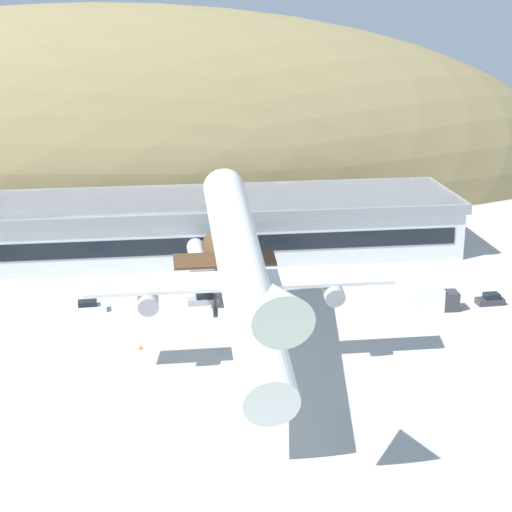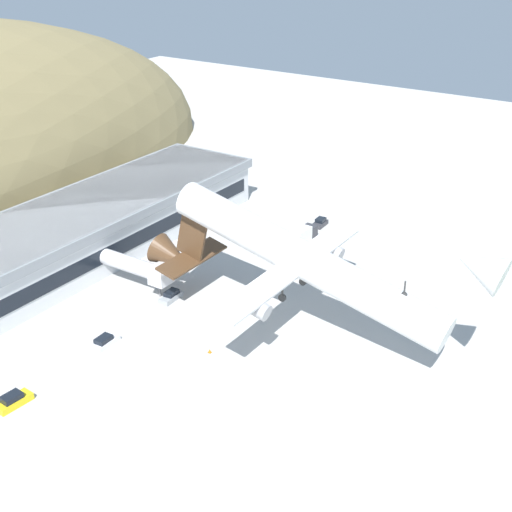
{
  "view_description": "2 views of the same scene",
  "coord_description": "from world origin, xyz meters",
  "px_view_note": "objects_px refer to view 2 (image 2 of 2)",
  "views": [
    {
      "loc": [
        -2.19,
        -81.97,
        41.69
      ],
      "look_at": [
        10.06,
        7.92,
        12.65
      ],
      "focal_mm": 60.0,
      "sensor_mm": 36.0,
      "label": 1
    },
    {
      "loc": [
        -68.86,
        -38.26,
        55.11
      ],
      "look_at": [
        4.5,
        10.26,
        12.47
      ],
      "focal_mm": 50.0,
      "sensor_mm": 36.0,
      "label": 2
    }
  ],
  "objects_px": {
    "traffic_cone_0": "(210,351)",
    "service_car_2": "(13,401)",
    "jetway_0": "(140,268)",
    "service_car_3": "(105,342)",
    "terminal_building": "(59,239)",
    "service_car_0": "(171,296)",
    "service_car_1": "(320,223)",
    "cargo_airplane": "(300,261)",
    "fuel_truck": "(303,235)"
  },
  "relations": [
    {
      "from": "fuel_truck",
      "to": "service_car_0",
      "type": "bearing_deg",
      "value": 167.78
    },
    {
      "from": "service_car_1",
      "to": "service_car_2",
      "type": "xyz_separation_m",
      "value": [
        -70.04,
        4.58,
        0.06
      ]
    },
    {
      "from": "service_car_1",
      "to": "service_car_3",
      "type": "height_order",
      "value": "service_car_1"
    },
    {
      "from": "service_car_0",
      "to": "fuel_truck",
      "type": "relative_size",
      "value": 0.68
    },
    {
      "from": "service_car_1",
      "to": "jetway_0",
      "type": "bearing_deg",
      "value": 163.36
    },
    {
      "from": "service_car_0",
      "to": "service_car_3",
      "type": "xyz_separation_m",
      "value": [
        -15.35,
        -0.67,
        -0.01
      ]
    },
    {
      "from": "fuel_truck",
      "to": "cargo_airplane",
      "type": "bearing_deg",
      "value": -151.3
    },
    {
      "from": "service_car_0",
      "to": "fuel_truck",
      "type": "distance_m",
      "value": 30.85
    },
    {
      "from": "service_car_0",
      "to": "traffic_cone_0",
      "type": "bearing_deg",
      "value": -121.55
    },
    {
      "from": "jetway_0",
      "to": "service_car_2",
      "type": "bearing_deg",
      "value": -167.38
    },
    {
      "from": "jetway_0",
      "to": "service_car_1",
      "type": "relative_size",
      "value": 3.6
    },
    {
      "from": "service_car_0",
      "to": "terminal_building",
      "type": "bearing_deg",
      "value": 93.33
    },
    {
      "from": "service_car_2",
      "to": "traffic_cone_0",
      "type": "relative_size",
      "value": 8.08
    },
    {
      "from": "terminal_building",
      "to": "service_car_0",
      "type": "height_order",
      "value": "terminal_building"
    },
    {
      "from": "service_car_1",
      "to": "cargo_airplane",
      "type": "bearing_deg",
      "value": -155.86
    },
    {
      "from": "terminal_building",
      "to": "traffic_cone_0",
      "type": "height_order",
      "value": "terminal_building"
    },
    {
      "from": "jetway_0",
      "to": "fuel_truck",
      "type": "distance_m",
      "value": 32.91
    },
    {
      "from": "jetway_0",
      "to": "service_car_0",
      "type": "bearing_deg",
      "value": -88.83
    },
    {
      "from": "fuel_truck",
      "to": "jetway_0",
      "type": "bearing_deg",
      "value": 157.29
    },
    {
      "from": "service_car_3",
      "to": "terminal_building",
      "type": "bearing_deg",
      "value": 59.43
    },
    {
      "from": "terminal_building",
      "to": "jetway_0",
      "type": "relative_size",
      "value": 6.51
    },
    {
      "from": "service_car_1",
      "to": "terminal_building",
      "type": "bearing_deg",
      "value": 144.54
    },
    {
      "from": "traffic_cone_0",
      "to": "service_car_2",
      "type": "bearing_deg",
      "value": 149.9
    },
    {
      "from": "service_car_1",
      "to": "traffic_cone_0",
      "type": "distance_m",
      "value": 48.05
    },
    {
      "from": "service_car_3",
      "to": "traffic_cone_0",
      "type": "relative_size",
      "value": 7.9
    },
    {
      "from": "jetway_0",
      "to": "service_car_3",
      "type": "bearing_deg",
      "value": -155.89
    },
    {
      "from": "fuel_truck",
      "to": "service_car_3",
      "type": "bearing_deg",
      "value": 172.66
    },
    {
      "from": "service_car_1",
      "to": "service_car_0",
      "type": "bearing_deg",
      "value": 171.98
    },
    {
      "from": "service_car_2",
      "to": "traffic_cone_0",
      "type": "distance_m",
      "value": 26.32
    },
    {
      "from": "terminal_building",
      "to": "service_car_1",
      "type": "bearing_deg",
      "value": -35.46
    },
    {
      "from": "service_car_2",
      "to": "jetway_0",
      "type": "bearing_deg",
      "value": 12.62
    },
    {
      "from": "fuel_truck",
      "to": "service_car_2",
      "type": "bearing_deg",
      "value": 174.74
    },
    {
      "from": "terminal_building",
      "to": "service_car_1",
      "type": "xyz_separation_m",
      "value": [
        39.98,
        -28.48,
        -4.55
      ]
    },
    {
      "from": "fuel_truck",
      "to": "traffic_cone_0",
      "type": "distance_m",
      "value": 39.51
    },
    {
      "from": "terminal_building",
      "to": "cargo_airplane",
      "type": "relative_size",
      "value": 1.62
    },
    {
      "from": "cargo_airplane",
      "to": "service_car_3",
      "type": "distance_m",
      "value": 29.66
    },
    {
      "from": "jetway_0",
      "to": "service_car_1",
      "type": "bearing_deg",
      "value": -16.64
    },
    {
      "from": "service_car_0",
      "to": "traffic_cone_0",
      "type": "xyz_separation_m",
      "value": [
        -8.63,
        -14.06,
        -0.33
      ]
    },
    {
      "from": "cargo_airplane",
      "to": "service_car_0",
      "type": "xyz_separation_m",
      "value": [
        -2.71,
        21.55,
        -10.86
      ]
    },
    {
      "from": "cargo_airplane",
      "to": "service_car_2",
      "type": "relative_size",
      "value": 11.61
    },
    {
      "from": "service_car_0",
      "to": "fuel_truck",
      "type": "height_order",
      "value": "fuel_truck"
    },
    {
      "from": "terminal_building",
      "to": "fuel_truck",
      "type": "xyz_separation_m",
      "value": [
        31.48,
        -29.56,
        -3.73
      ]
    },
    {
      "from": "service_car_1",
      "to": "fuel_truck",
      "type": "relative_size",
      "value": 0.57
    },
    {
      "from": "service_car_2",
      "to": "traffic_cone_0",
      "type": "bearing_deg",
      "value": -30.1
    },
    {
      "from": "terminal_building",
      "to": "jetway_0",
      "type": "distance_m",
      "value": 16.98
    },
    {
      "from": "terminal_building",
      "to": "service_car_2",
      "type": "bearing_deg",
      "value": -141.51
    },
    {
      "from": "cargo_airplane",
      "to": "service_car_1",
      "type": "bearing_deg",
      "value": 24.14
    },
    {
      "from": "terminal_building",
      "to": "service_car_3",
      "type": "xyz_separation_m",
      "value": [
        -14.01,
        -23.71,
        -4.58
      ]
    },
    {
      "from": "cargo_airplane",
      "to": "service_car_1",
      "type": "distance_m",
      "value": 40.84
    },
    {
      "from": "terminal_building",
      "to": "service_car_2",
      "type": "relative_size",
      "value": 18.78
    }
  ]
}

